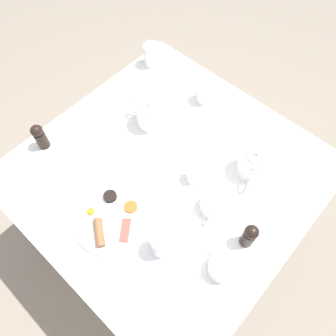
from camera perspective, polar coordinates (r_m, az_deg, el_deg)
The scene contains 17 objects.
ground_plane at distance 1.98m, azimuth 0.00°, elevation -11.33°, with size 8.00×8.00×0.00m, color gray.
table at distance 1.35m, azimuth 0.00°, elevation -1.88°, with size 1.07×1.07×0.76m.
breakfast_plate at distance 1.21m, azimuth -9.93°, elevation -8.40°, with size 0.29×0.29×0.04m.
teapot_near at distance 1.38m, azimuth -3.20°, elevation 9.36°, with size 0.21×0.12×0.13m.
teapot_far at distance 1.28m, azimuth 14.69°, elevation 0.85°, with size 0.12×0.19×0.13m.
teacup_with_saucer_left at distance 1.13m, azimuth 9.30°, elevation -16.83°, with size 0.14×0.14×0.06m.
teacup_with_saucer_right at distance 1.20m, azimuth 7.79°, elevation -6.58°, with size 0.14×0.14×0.06m.
water_glass_tall at distance 1.11m, azimuth -1.17°, elevation -13.00°, with size 0.07×0.07×0.11m.
water_glass_short at distance 1.48m, azimuth 6.52°, elevation 12.86°, with size 0.07×0.07×0.09m.
wine_glass_spare at distance 1.63m, azimuth -2.89°, elevation 19.09°, with size 0.07×0.07×0.11m.
creamer_jug at distance 1.24m, azimuth 4.51°, elevation -1.25°, with size 0.08×0.06×0.06m.
pepper_grinder at distance 1.39m, azimuth -21.44°, elevation 5.19°, with size 0.05×0.05×0.12m.
salt_grinder at distance 1.14m, azimuth 14.00°, elevation -11.33°, with size 0.05×0.05×0.12m.
napkin_folded at distance 1.42m, azimuth 8.07°, elevation 7.55°, with size 0.17×0.16×0.01m.
fork_by_plate at distance 1.46m, azimuth -13.06°, elevation 8.18°, with size 0.13×0.13×0.00m.
knife_by_plate at distance 1.57m, azimuth 1.12°, elevation 14.83°, with size 0.10×0.18×0.00m.
spoon_for_tea at distance 1.34m, azimuth -22.10°, elevation -3.91°, with size 0.06×0.16×0.00m.
Camera 1 is at (0.43, -0.47, 1.87)m, focal length 35.00 mm.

